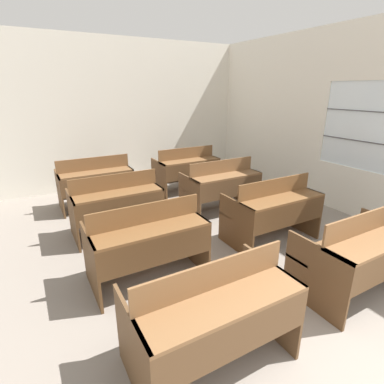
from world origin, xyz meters
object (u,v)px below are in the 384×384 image
object	(u,v)px
bench_second_left	(148,241)
bench_second_right	(273,209)
bench_third_left	(116,203)
bench_front_left	(213,313)
bench_front_right	(360,252)
bench_back_left	(95,181)
bench_third_right	(221,185)
bench_back_right	(187,169)

from	to	relation	value
bench_second_left	bench_second_right	bearing A→B (deg)	0.31
bench_third_left	bench_second_right	bearing A→B (deg)	-34.91
bench_front_left	bench_front_right	size ratio (longest dim) A/B	1.00
bench_second_left	bench_back_left	distance (m)	2.59
bench_third_left	bench_third_right	world-z (taller)	same
bench_second_right	bench_back_left	distance (m)	3.20
bench_front_left	bench_second_right	size ratio (longest dim) A/B	1.00
bench_second_right	bench_front_left	bearing A→B (deg)	-144.92
bench_second_left	bench_second_right	world-z (taller)	same
bench_back_left	bench_front_left	bearing A→B (deg)	-89.67
bench_second_left	bench_front_left	bearing A→B (deg)	-89.12
bench_front_left	bench_front_right	world-z (taller)	same
bench_third_left	bench_back_right	bearing A→B (deg)	34.18
bench_second_left	bench_front_right	bearing A→B (deg)	-34.95
bench_back_left	bench_third_left	bearing A→B (deg)	-88.90
bench_third_right	bench_back_right	bearing A→B (deg)	89.84
bench_front_right	bench_second_left	world-z (taller)	same
bench_second_right	bench_third_left	size ratio (longest dim) A/B	1.00
bench_second_right	bench_back_right	size ratio (longest dim) A/B	1.00
bench_second_left	bench_third_right	world-z (taller)	same
bench_third_left	bench_back_right	distance (m)	2.25
bench_front_right	bench_third_left	world-z (taller)	same
bench_back_right	bench_second_left	bearing A→B (deg)	-126.17
bench_third_right	bench_second_left	bearing A→B (deg)	-145.66
bench_front_left	bench_second_left	distance (m)	1.30
bench_second_left	bench_back_right	xyz separation A→B (m)	(1.88, 2.57, 0.00)
bench_second_left	bench_third_left	size ratio (longest dim) A/B	1.00
bench_back_left	bench_back_right	xyz separation A→B (m)	(1.88, -0.02, 0.00)
bench_second_right	bench_third_right	distance (m)	1.27
bench_third_left	bench_third_right	xyz separation A→B (m)	(1.85, -0.03, 0.00)
bench_third_left	bench_back_left	bearing A→B (deg)	91.10
bench_third_left	bench_back_left	xyz separation A→B (m)	(-0.02, 1.28, 0.00)
bench_front_left	bench_back_right	size ratio (longest dim) A/B	1.00
bench_front_left	bench_second_right	xyz separation A→B (m)	(1.87, 1.31, 0.00)
bench_third_right	bench_back_left	xyz separation A→B (m)	(-1.88, 1.31, 0.00)
bench_front_right	bench_back_right	world-z (taller)	same
bench_second_right	bench_back_left	size ratio (longest dim) A/B	1.00
bench_second_left	bench_back_right	bearing A→B (deg)	53.83
bench_front_right	bench_back_left	world-z (taller)	same
bench_front_right	bench_third_right	size ratio (longest dim) A/B	1.00
bench_front_right	bench_third_left	size ratio (longest dim) A/B	1.00
bench_second_right	bench_back_right	distance (m)	2.56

